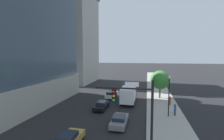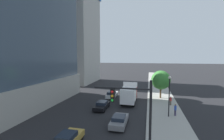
{
  "view_description": "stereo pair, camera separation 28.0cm",
  "coord_description": "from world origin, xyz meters",
  "px_view_note": "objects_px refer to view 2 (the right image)",
  "views": [
    {
      "loc": [
        5.08,
        -8.63,
        8.97
      ],
      "look_at": [
        0.18,
        13.49,
        7.0
      ],
      "focal_mm": 25.65,
      "sensor_mm": 36.0,
      "label": 1
    },
    {
      "loc": [
        5.35,
        -8.57,
        8.97
      ],
      "look_at": [
        0.18,
        13.49,
        7.0
      ],
      "focal_mm": 25.65,
      "sensor_mm": 36.0,
      "label": 2
    }
  ],
  "objects_px": {
    "construction_building": "(75,31)",
    "pedestrian_red_shirt": "(171,101)",
    "traffic_light_pole": "(134,109)",
    "street_lamp": "(169,90)",
    "box_truck": "(129,94)",
    "car_white": "(112,94)",
    "car_gray": "(119,121)",
    "street_tree": "(161,80)",
    "pedestrian_blue_shirt": "(175,110)",
    "car_black": "(102,105)",
    "car_gold": "(68,140)"
  },
  "relations": [
    {
      "from": "street_tree",
      "to": "car_gold",
      "type": "bearing_deg",
      "value": -115.9
    },
    {
      "from": "box_truck",
      "to": "car_white",
      "type": "bearing_deg",
      "value": 143.19
    },
    {
      "from": "pedestrian_red_shirt",
      "to": "street_tree",
      "type": "bearing_deg",
      "value": 107.51
    },
    {
      "from": "car_gray",
      "to": "car_gold",
      "type": "distance_m",
      "value": 7.13
    },
    {
      "from": "car_white",
      "to": "box_truck",
      "type": "xyz_separation_m",
      "value": [
        4.08,
        -3.06,
        1.03
      ]
    },
    {
      "from": "car_gray",
      "to": "car_white",
      "type": "height_order",
      "value": "car_white"
    },
    {
      "from": "construction_building",
      "to": "traffic_light_pole",
      "type": "height_order",
      "value": "construction_building"
    },
    {
      "from": "box_truck",
      "to": "car_black",
      "type": "bearing_deg",
      "value": -132.55
    },
    {
      "from": "construction_building",
      "to": "pedestrian_blue_shirt",
      "type": "relative_size",
      "value": 23.12
    },
    {
      "from": "traffic_light_pole",
      "to": "street_lamp",
      "type": "relative_size",
      "value": 1.17
    },
    {
      "from": "car_black",
      "to": "construction_building",
      "type": "bearing_deg",
      "value": 123.88
    },
    {
      "from": "street_lamp",
      "to": "traffic_light_pole",
      "type": "bearing_deg",
      "value": -108.99
    },
    {
      "from": "street_tree",
      "to": "box_truck",
      "type": "relative_size",
      "value": 0.85
    },
    {
      "from": "traffic_light_pole",
      "to": "box_truck",
      "type": "relative_size",
      "value": 1.02
    },
    {
      "from": "street_tree",
      "to": "car_gray",
      "type": "xyz_separation_m",
      "value": [
        -6.05,
        -15.02,
        -3.27
      ]
    },
    {
      "from": "construction_building",
      "to": "street_tree",
      "type": "xyz_separation_m",
      "value": [
        27.41,
        -16.54,
        -13.66
      ]
    },
    {
      "from": "car_black",
      "to": "pedestrian_blue_shirt",
      "type": "distance_m",
      "value": 11.64
    },
    {
      "from": "car_white",
      "to": "car_gray",
      "type": "bearing_deg",
      "value": -72.97
    },
    {
      "from": "car_gold",
      "to": "box_truck",
      "type": "relative_size",
      "value": 0.6
    },
    {
      "from": "box_truck",
      "to": "pedestrian_red_shirt",
      "type": "bearing_deg",
      "value": 0.59
    },
    {
      "from": "car_black",
      "to": "pedestrian_blue_shirt",
      "type": "bearing_deg",
      "value": -3.83
    },
    {
      "from": "construction_building",
      "to": "car_gray",
      "type": "distance_m",
      "value": 41.7
    },
    {
      "from": "street_tree",
      "to": "car_gold",
      "type": "height_order",
      "value": "street_tree"
    },
    {
      "from": "traffic_light_pole",
      "to": "pedestrian_red_shirt",
      "type": "xyz_separation_m",
      "value": [
        5.0,
        17.54,
        -3.86
      ]
    },
    {
      "from": "traffic_light_pole",
      "to": "pedestrian_red_shirt",
      "type": "relative_size",
      "value": 4.44
    },
    {
      "from": "traffic_light_pole",
      "to": "pedestrian_blue_shirt",
      "type": "height_order",
      "value": "traffic_light_pole"
    },
    {
      "from": "traffic_light_pole",
      "to": "car_gray",
      "type": "bearing_deg",
      "value": 109.32
    },
    {
      "from": "street_tree",
      "to": "box_truck",
      "type": "height_order",
      "value": "street_tree"
    },
    {
      "from": "pedestrian_blue_shirt",
      "to": "pedestrian_red_shirt",
      "type": "bearing_deg",
      "value": 89.99
    },
    {
      "from": "car_gray",
      "to": "street_lamp",
      "type": "bearing_deg",
      "value": 34.38
    },
    {
      "from": "car_gold",
      "to": "car_white",
      "type": "distance_m",
      "value": 19.18
    },
    {
      "from": "car_black",
      "to": "car_gray",
      "type": "bearing_deg",
      "value": -54.96
    },
    {
      "from": "street_lamp",
      "to": "car_black",
      "type": "relative_size",
      "value": 1.35
    },
    {
      "from": "street_lamp",
      "to": "pedestrian_blue_shirt",
      "type": "relative_size",
      "value": 3.47
    },
    {
      "from": "car_white",
      "to": "car_black",
      "type": "height_order",
      "value": "car_white"
    },
    {
      "from": "street_lamp",
      "to": "pedestrian_blue_shirt",
      "type": "bearing_deg",
      "value": 30.31
    },
    {
      "from": "construction_building",
      "to": "street_lamp",
      "type": "height_order",
      "value": "construction_building"
    },
    {
      "from": "traffic_light_pole",
      "to": "street_lamp",
      "type": "xyz_separation_m",
      "value": [
        4.01,
        11.66,
        -0.76
      ]
    },
    {
      "from": "construction_building",
      "to": "pedestrian_red_shirt",
      "type": "xyz_separation_m",
      "value": [
        28.88,
        -21.21,
        -16.69
      ]
    },
    {
      "from": "car_black",
      "to": "pedestrian_red_shirt",
      "type": "xyz_separation_m",
      "value": [
        11.61,
        4.53,
        0.28
      ]
    },
    {
      "from": "pedestrian_blue_shirt",
      "to": "street_tree",
      "type": "bearing_deg",
      "value": 98.4
    },
    {
      "from": "car_gold",
      "to": "street_tree",
      "type": "bearing_deg",
      "value": 64.1
    },
    {
      "from": "street_lamp",
      "to": "car_white",
      "type": "relative_size",
      "value": 1.29
    },
    {
      "from": "car_black",
      "to": "box_truck",
      "type": "bearing_deg",
      "value": 47.45
    },
    {
      "from": "car_gold",
      "to": "construction_building",
      "type": "bearing_deg",
      "value": 114.79
    },
    {
      "from": "car_black",
      "to": "car_gold",
      "type": "bearing_deg",
      "value": -90.0
    },
    {
      "from": "car_black",
      "to": "pedestrian_red_shirt",
      "type": "bearing_deg",
      "value": 21.31
    },
    {
      "from": "construction_building",
      "to": "pedestrian_red_shirt",
      "type": "bearing_deg",
      "value": -36.29
    },
    {
      "from": "street_tree",
      "to": "car_gold",
      "type": "xyz_separation_m",
      "value": [
        -10.13,
        -20.87,
        -3.24
      ]
    },
    {
      "from": "street_lamp",
      "to": "pedestrian_blue_shirt",
      "type": "distance_m",
      "value": 3.23
    }
  ]
}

